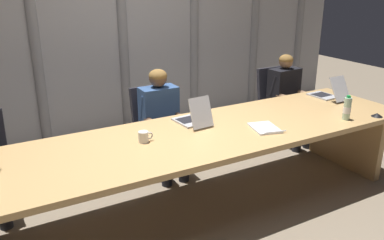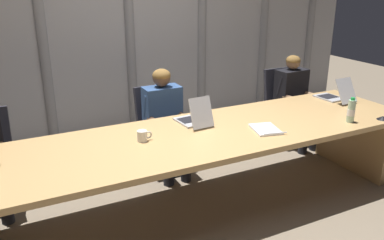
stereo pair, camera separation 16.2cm
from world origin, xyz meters
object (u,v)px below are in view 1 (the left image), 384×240
object	(u,v)px
office_chair_left_mid	(157,139)
water_bottle_primary	(347,109)
laptop_left_mid	(193,118)
conference_mic_left_side	(377,115)
person_left_mid	(162,117)
person_center	(288,95)
spiral_notepad	(265,128)
office_chair_center	(278,114)
coffee_mug_near	(144,137)
laptop_center	(328,94)

from	to	relation	value
office_chair_left_mid	water_bottle_primary	distance (m)	2.02
laptop_left_mid	office_chair_left_mid	distance (m)	0.89
conference_mic_left_side	water_bottle_primary	bearing A→B (deg)	164.72
laptop_left_mid	person_left_mid	world-z (taller)	person_left_mid
person_center	spiral_notepad	size ratio (longest dim) A/B	3.29
office_chair_left_mid	water_bottle_primary	xyz separation A→B (m)	(1.39, -1.37, 0.52)
laptop_left_mid	office_chair_center	world-z (taller)	laptop_left_mid
person_center	conference_mic_left_side	bearing A→B (deg)	-6.32
office_chair_left_mid	person_center	size ratio (longest dim) A/B	0.80
person_left_mid	water_bottle_primary	bearing A→B (deg)	49.11
laptop_left_mid	coffee_mug_near	xyz separation A→B (m)	(-0.57, -0.18, -0.01)
laptop_left_mid	office_chair_center	distance (m)	1.94
laptop_left_mid	office_chair_left_mid	bearing A→B (deg)	-2.30
spiral_notepad	office_chair_center	bearing A→B (deg)	58.40
person_center	conference_mic_left_side	world-z (taller)	person_center
laptop_left_mid	office_chair_left_mid	world-z (taller)	laptop_left_mid
laptop_left_mid	spiral_notepad	bearing A→B (deg)	-135.28
laptop_left_mid	spiral_notepad	world-z (taller)	laptop_left_mid
water_bottle_primary	person_left_mid	bearing A→B (deg)	138.79
laptop_left_mid	person_center	bearing A→B (deg)	-75.60
spiral_notepad	person_center	bearing A→B (deg)	54.08
laptop_center	office_chair_left_mid	bearing A→B (deg)	64.61
office_chair_left_mid	water_bottle_primary	bearing A→B (deg)	41.63
office_chair_center	laptop_center	bearing A→B (deg)	2.20
office_chair_center	conference_mic_left_side	xyz separation A→B (m)	(-0.03, -1.47, 0.43)
office_chair_left_mid	conference_mic_left_side	world-z (taller)	office_chair_left_mid
coffee_mug_near	laptop_left_mid	bearing A→B (deg)	17.53
coffee_mug_near	spiral_notepad	xyz separation A→B (m)	(1.08, -0.26, -0.04)
person_center	conference_mic_left_side	xyz separation A→B (m)	(-0.04, -1.31, 0.13)
spiral_notepad	office_chair_left_mid	bearing A→B (deg)	128.34
office_chair_center	person_left_mid	bearing A→B (deg)	-85.60
office_chair_center	person_center	xyz separation A→B (m)	(0.01, -0.16, 0.30)
spiral_notepad	coffee_mug_near	bearing A→B (deg)	-179.29
office_chair_left_mid	person_center	world-z (taller)	person_center
person_left_mid	person_center	size ratio (longest dim) A/B	1.00
person_left_mid	water_bottle_primary	distance (m)	1.86
person_left_mid	office_chair_center	bearing A→B (deg)	95.39
person_center	office_chair_left_mid	bearing A→B (deg)	-99.43
water_bottle_primary	spiral_notepad	distance (m)	0.87
laptop_left_mid	spiral_notepad	xyz separation A→B (m)	(0.51, -0.44, -0.05)
laptop_left_mid	office_chair_center	xyz separation A→B (m)	(1.73, 0.76, -0.46)
coffee_mug_near	person_left_mid	bearing A→B (deg)	55.55
laptop_left_mid	water_bottle_primary	bearing A→B (deg)	-119.07
laptop_center	coffee_mug_near	size ratio (longest dim) A/B	3.45
laptop_left_mid	person_center	distance (m)	1.85
person_center	water_bottle_primary	xyz separation A→B (m)	(-0.38, -1.22, 0.22)
laptop_left_mid	coffee_mug_near	distance (m)	0.60
laptop_center	spiral_notepad	distance (m)	1.33
water_bottle_primary	coffee_mug_near	distance (m)	1.98
office_chair_left_mid	office_chair_center	bearing A→B (deg)	86.39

